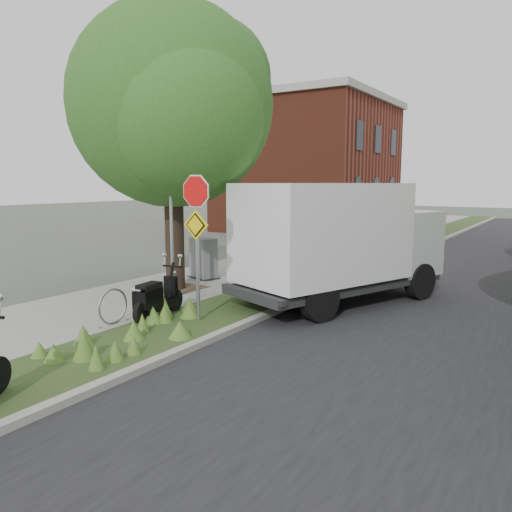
{
  "coord_description": "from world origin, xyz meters",
  "views": [
    {
      "loc": [
        5.23,
        -7.5,
        3.04
      ],
      "look_at": [
        -1.14,
        2.48,
        1.3
      ],
      "focal_mm": 35.0,
      "sensor_mm": 36.0,
      "label": 1
    }
  ],
  "objects": [
    {
      "name": "scooter_near",
      "position": [
        -2.27,
        0.16,
        0.51
      ],
      "size": [
        0.5,
        1.7,
        0.81
      ],
      "color": "black",
      "rests_on": "ground"
    },
    {
      "name": "ground",
      "position": [
        0.0,
        0.0,
        0.0
      ],
      "size": [
        120.0,
        120.0,
        0.0
      ],
      "primitive_type": "plane",
      "color": "#4C5147",
      "rests_on": "ground"
    },
    {
      "name": "bike_hoop",
      "position": [
        -2.7,
        -0.6,
        0.5
      ],
      "size": [
        0.06,
        0.78,
        0.77
      ],
      "color": "#A5A8AD",
      "rests_on": "ground"
    },
    {
      "name": "road",
      "position": [
        3.0,
        10.0,
        0.01
      ],
      "size": [
        7.0,
        60.0,
        0.01
      ],
      "primitive_type": "cube",
      "color": "black",
      "rests_on": "ground"
    },
    {
      "name": "box_truck",
      "position": [
        0.29,
        4.07,
        1.69
      ],
      "size": [
        4.08,
        6.11,
        2.59
      ],
      "color": "#262628",
      "rests_on": "ground"
    },
    {
      "name": "brick_building",
      "position": [
        -9.5,
        22.0,
        4.21
      ],
      "size": [
        9.4,
        10.4,
        8.3
      ],
      "color": "maroon",
      "rests_on": "ground"
    },
    {
      "name": "utility_cabinet",
      "position": [
        -4.29,
        4.41,
        0.72
      ],
      "size": [
        1.09,
        0.9,
        1.24
      ],
      "color": "#262628",
      "rests_on": "ground"
    },
    {
      "name": "kerb_near",
      "position": [
        -0.5,
        10.0,
        0.07
      ],
      "size": [
        0.2,
        60.0,
        0.13
      ],
      "primitive_type": "cube",
      "color": "#9E9991",
      "rests_on": "ground"
    },
    {
      "name": "sidewalk_near",
      "position": [
        -4.25,
        10.0,
        0.06
      ],
      "size": [
        3.5,
        60.0,
        0.12
      ],
      "primitive_type": "cube",
      "color": "gray",
      "rests_on": "ground"
    },
    {
      "name": "verge",
      "position": [
        -1.5,
        10.0,
        0.06
      ],
      "size": [
        2.0,
        60.0,
        0.12
      ],
      "primitive_type": "cube",
      "color": "#2C3F1B",
      "rests_on": "ground"
    },
    {
      "name": "bare_post",
      "position": [
        -3.2,
        1.8,
        2.12
      ],
      "size": [
        0.08,
        0.08,
        4.0
      ],
      "color": "#A5A8AD",
      "rests_on": "ground"
    },
    {
      "name": "street_tree_main",
      "position": [
        -4.08,
        2.86,
        4.8
      ],
      "size": [
        6.21,
        5.54,
        7.66
      ],
      "color": "black",
      "rests_on": "ground"
    },
    {
      "name": "sign_assembly",
      "position": [
        -1.4,
        0.58,
        2.33
      ],
      "size": [
        0.94,
        0.08,
        3.22
      ],
      "color": "#A5A8AD",
      "rests_on": "ground"
    }
  ]
}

